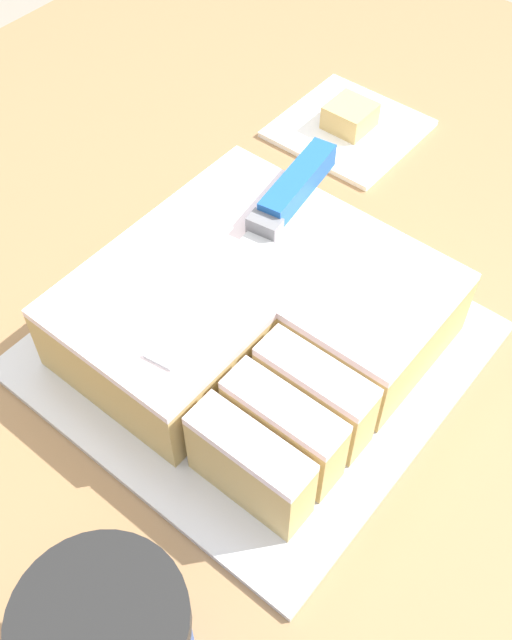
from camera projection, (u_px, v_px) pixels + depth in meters
countertop at (221, 565)px, 0.98m from camera, size 1.40×1.10×0.90m
cake_board at (256, 348)px, 0.63m from camera, size 0.32×0.32×0.01m
cake at (255, 315)px, 0.61m from camera, size 0.25×0.25×0.07m
knife at (281, 205)px, 0.62m from camera, size 0.26×0.06×0.02m
paper_napkin at (349, 129)px, 0.82m from camera, size 0.14×0.14×0.01m
brownie at (350, 116)px, 0.81m from camera, size 0.05×0.05×0.03m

